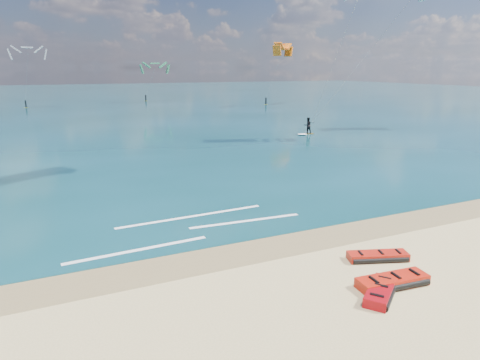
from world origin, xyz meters
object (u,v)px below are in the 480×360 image
at_px(packed_kite_right, 380,296).
at_px(kitesurfer_far, 347,49).
at_px(packed_kite_left, 392,286).
at_px(packed_kite_mid, 377,260).

bearing_deg(packed_kite_right, kitesurfer_far, 17.56).
bearing_deg(packed_kite_right, packed_kite_left, -14.18).
height_order(packed_kite_mid, kitesurfer_far, kitesurfer_far).
relative_size(packed_kite_mid, packed_kite_right, 1.14).
relative_size(packed_kite_right, kitesurfer_far, 0.12).
bearing_deg(packed_kite_left, packed_kite_mid, 66.78).
relative_size(packed_kite_left, packed_kite_right, 1.26).
bearing_deg(kitesurfer_far, packed_kite_left, -112.45).
height_order(packed_kite_right, kitesurfer_far, kitesurfer_far).
distance_m(packed_kite_mid, kitesurfer_far, 33.78).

